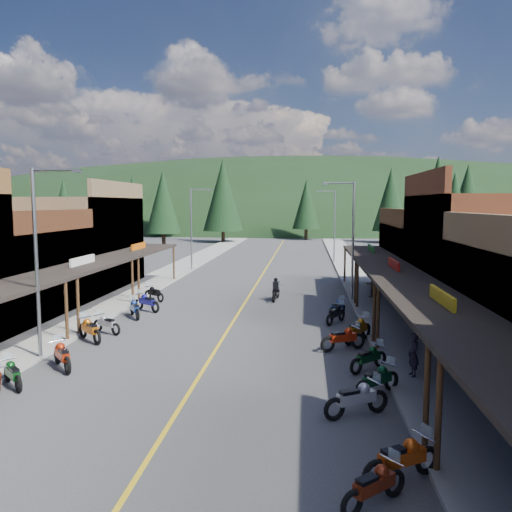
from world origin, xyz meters
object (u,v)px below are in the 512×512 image
(pine_1, at_px, (162,200))
(pine_8, at_px, (113,208))
(shop_west_2, at_px, (0,273))
(bike_east_4, at_px, (377,378))
(pine_2, at_px, (223,195))
(pine_10, at_px, (163,202))
(bike_east_2, at_px, (402,457))
(bike_east_1, at_px, (374,483))
(pine_5, at_px, (467,196))
(shop_east_3, at_px, (442,260))
(bike_east_3, at_px, (357,397))
(shop_east_2, at_px, (493,262))
(bike_west_6, at_px, (90,328))
(pine_0, at_px, (64,204))
(rider_on_bike, at_px, (276,291))
(bike_east_6, at_px, (343,337))
(bike_west_7, at_px, (107,323))
(streetlight_3, at_px, (333,223))
(bike_west_5, at_px, (62,354))
(shop_west_3, at_px, (75,243))
(bike_west_9, at_px, (147,301))
(pine_9, at_px, (454,205))
(pedestrian_east_b, at_px, (372,284))
(bike_east_8, at_px, (336,313))
(bike_east_9, at_px, (337,306))
(streetlight_0, at_px, (39,255))
(bike_east_7, at_px, (358,328))
(pine_3, at_px, (306,204))
(bike_east_5, at_px, (369,357))
(streetlight_2, at_px, (351,235))
(bike_west_4, at_px, (12,372))
(pine_4, at_px, (391,200))
(streetlight_1, at_px, (193,225))
(pedestrian_east_a, at_px, (413,354))
(bike_west_10, at_px, (154,293))
(pine_11, at_px, (437,198))
(bike_west_8, at_px, (135,308))
(pine_7, at_px, (133,200))

(pine_1, height_order, pine_8, pine_1)
(shop_west_2, relative_size, bike_east_4, 5.15)
(pine_2, xyz_separation_m, pine_10, (-8.00, -8.00, -1.21))
(pine_1, relative_size, bike_east_4, 5.91)
(bike_east_2, bearing_deg, bike_east_1, -65.69)
(pine_5, bearing_deg, shop_east_3, -108.45)
(pine_8, distance_m, bike_east_3, 57.73)
(shop_east_2, relative_size, bike_west_6, 4.82)
(pine_0, xyz_separation_m, rider_on_bike, (42.00, -54.14, -5.84))
(pine_0, distance_m, bike_east_6, 80.01)
(bike_west_7, relative_size, bike_east_6, 0.89)
(bike_west_7, bearing_deg, rider_on_bike, -10.91)
(streetlight_3, height_order, bike_west_5, streetlight_3)
(shop_west_3, relative_size, bike_west_9, 4.96)
(streetlight_3, height_order, bike_east_6, streetlight_3)
(rider_on_bike, bearing_deg, pine_5, 69.77)
(bike_west_5, relative_size, bike_west_9, 0.98)
(pine_9, xyz_separation_m, pedestrian_east_b, (-15.43, -35.95, -5.36))
(pine_0, xyz_separation_m, bike_east_8, (45.67, -60.28, -5.89))
(bike_east_9, bearing_deg, shop_east_3, 73.92)
(streetlight_0, height_order, bike_east_7, streetlight_0)
(shop_east_3, relative_size, bike_east_9, 5.62)
(pine_10, bearing_deg, streetlight_3, -38.71)
(pine_1, relative_size, pine_3, 1.14)
(bike_east_5, bearing_deg, streetlight_2, 134.87)
(bike_west_4, bearing_deg, streetlight_0, 53.63)
(shop_west_2, distance_m, pine_4, 66.55)
(pine_0, bearing_deg, pine_10, -28.61)
(pine_2, bearing_deg, streetlight_1, -85.16)
(shop_west_3, relative_size, streetlight_3, 1.36)
(pine_5, relative_size, pedestrian_east_a, 8.51)
(bike_west_10, height_order, bike_east_9, bike_west_10)
(bike_east_7, bearing_deg, shop_west_2, -155.66)
(shop_west_2, bearing_deg, pine_11, 47.08)
(shop_east_3, height_order, streetlight_3, streetlight_3)
(pine_3, relative_size, bike_west_7, 5.66)
(shop_west_3, bearing_deg, bike_west_7, -58.96)
(bike_west_10, bearing_deg, bike_west_8, -137.95)
(pine_0, relative_size, pine_10, 0.95)
(bike_west_8, distance_m, bike_east_6, 12.65)
(bike_west_4, bearing_deg, streetlight_2, 5.63)
(bike_west_5, bearing_deg, streetlight_2, 9.48)
(streetlight_2, bearing_deg, pine_3, 92.91)
(shop_east_3, xyz_separation_m, pine_9, (10.25, 33.70, 3.85))
(bike_east_1, bearing_deg, pine_0, 169.58)
(pine_2, bearing_deg, streetlight_0, -87.27)
(bike_east_2, distance_m, bike_east_6, 10.60)
(pine_1, xyz_separation_m, pine_4, (42.00, -10.00, 0.00))
(streetlight_1, height_order, pine_7, pine_7)
(pine_1, xyz_separation_m, bike_east_1, (29.52, -85.08, -6.69))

